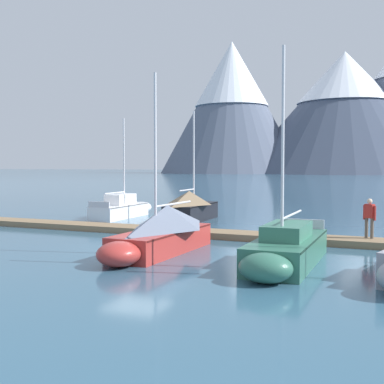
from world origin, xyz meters
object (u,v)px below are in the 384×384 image
Objects in this scene: sailboat_second_berth at (124,208)px; sailboat_mid_dock_port at (193,206)px; person_on_dock at (369,216)px; sailboat_far_berth at (285,249)px; sailboat_mid_dock_starboard at (161,231)px.

sailboat_mid_dock_port is at bearing -1.28° from sailboat_second_berth.
sailboat_mid_dock_port is 3.99× the size of person_on_dock.
sailboat_far_berth reaches higher than sailboat_second_berth.
sailboat_far_berth is 6.28m from person_on_dock.
sailboat_mid_dock_starboard is (3.33, -11.23, -0.02)m from sailboat_mid_dock_port.
sailboat_second_berth is at bearing 178.72° from sailboat_mid_dock_port.
sailboat_far_berth is at bearing -55.02° from sailboat_mid_dock_port.
sailboat_second_berth is 0.92× the size of sailboat_far_berth.
sailboat_mid_dock_starboard is 0.95× the size of sailboat_far_berth.
sailboat_mid_dock_starboard is 5.05m from sailboat_far_berth.
sailboat_far_berth is (13.24, -12.01, 0.00)m from sailboat_second_berth.
sailboat_mid_dock_port is at bearing 150.20° from person_on_dock.
sailboat_second_berth is at bearing 126.02° from sailboat_mid_dock_starboard.
sailboat_second_berth is 0.97× the size of sailboat_mid_dock_starboard.
sailboat_mid_dock_starboard is at bearing 172.35° from sailboat_far_berth.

